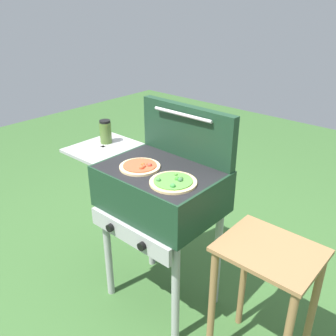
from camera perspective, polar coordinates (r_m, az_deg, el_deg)
name	(u,v)px	position (r m, az deg, el deg)	size (l,w,h in m)	color
ground_plane	(162,296)	(2.46, -0.92, -19.39)	(8.00, 8.00, 0.00)	#38602D
grill	(159,192)	(2.01, -1.45, -3.75)	(0.96, 0.53, 0.90)	#193823
grill_lid_open	(187,132)	(2.03, 2.97, 5.70)	(0.63, 0.09, 0.30)	#193823
pizza_pepperoni	(140,166)	(1.95, -4.37, 0.26)	(0.22, 0.22, 0.03)	beige
pizza_veggie	(173,182)	(1.78, 0.82, -2.17)	(0.23, 0.23, 0.03)	#E0C17F
sauce_jar	(106,132)	(2.30, -9.74, 5.61)	(0.07, 0.07, 0.15)	#4C6B2D
prep_table	(265,283)	(1.85, 14.98, -16.98)	(0.44, 0.36, 0.71)	olive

